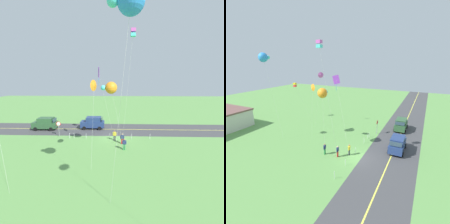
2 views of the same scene
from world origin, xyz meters
TOP-DOWN VIEW (x-y plane):
  - ground_plane at (0.00, 0.00)m, footprint 120.00×120.00m
  - asphalt_road at (0.00, -4.00)m, footprint 120.00×7.00m
  - road_centre_stripe at (0.00, -4.00)m, footprint 120.00×0.16m
  - car_suv_foreground at (4.22, -4.43)m, footprint 4.40×2.12m
  - car_parked_east_near at (13.03, -3.65)m, footprint 4.40×2.12m
  - stop_sign at (9.16, -0.10)m, footprint 0.76×0.08m
  - person_adult_near at (-1.12, 2.54)m, footprint 0.58×0.22m
  - person_adult_companion at (-1.31, 4.46)m, footprint 0.58×0.22m
  - person_child_watcher at (0.02, 1.33)m, footprint 0.58×0.22m
  - kite_red_low at (-2.11, 4.40)m, footprint 1.28×2.15m
  - kite_blue_mid at (0.45, 5.68)m, footprint 2.90×1.93m
  - kite_yellow_high at (1.92, 4.26)m, footprint 2.07×3.56m
  - kite_green_far at (9.74, 11.75)m, footprint 1.54×1.40m
  - kite_pink_drift at (10.00, 18.57)m, footprint 2.52×2.15m
  - kite_orange_near at (1.96, 8.40)m, footprint 0.74×1.44m
  - kite_purple_back at (-0.86, 15.03)m, footprint 1.90×2.21m
  - fence_post_0 at (-5.53, 0.70)m, footprint 0.05×0.05m
  - fence_post_1 at (-2.65, 0.70)m, footprint 0.05×0.05m
  - fence_post_2 at (0.77, 0.70)m, footprint 0.05×0.05m
  - fence_post_3 at (4.54, 0.70)m, footprint 0.05×0.05m
  - fence_post_4 at (6.46, 0.70)m, footprint 0.05×0.05m
  - fence_post_5 at (7.21, 0.70)m, footprint 0.05×0.05m

SIDE VIEW (x-z plane):
  - ground_plane at x=0.00m, z-range -0.10..0.00m
  - asphalt_road at x=0.00m, z-range 0.00..0.00m
  - road_centre_stripe at x=0.00m, z-range 0.00..0.01m
  - fence_post_0 at x=-5.53m, z-range 0.00..0.90m
  - fence_post_1 at x=-2.65m, z-range 0.00..0.90m
  - fence_post_2 at x=0.77m, z-range 0.00..0.90m
  - fence_post_3 at x=4.54m, z-range 0.00..0.90m
  - fence_post_4 at x=6.46m, z-range 0.00..0.90m
  - fence_post_5 at x=7.21m, z-range 0.00..0.90m
  - person_adult_near at x=-1.12m, z-range 0.06..1.66m
  - person_adult_companion at x=-1.31m, z-range 0.06..1.66m
  - person_child_watcher at x=0.02m, z-range 0.06..1.66m
  - car_suv_foreground at x=4.22m, z-range 0.03..2.27m
  - car_parked_east_near at x=13.03m, z-range 0.03..2.27m
  - stop_sign at x=9.16m, z-range 0.52..3.08m
  - kite_pink_drift at x=10.00m, z-range 3.56..11.57m
  - kite_blue_mid at x=0.45m, z-range 3.81..12.84m
  - kite_orange_near at x=1.96m, z-range 4.05..13.31m
  - kite_green_far at x=9.74m, z-range 4.64..15.11m
  - kite_yellow_high at x=1.92m, z-range 4.50..15.29m
  - kite_purple_back at x=-0.86m, z-range 6.21..20.04m
  - kite_red_low at x=-2.11m, z-range 6.98..21.95m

